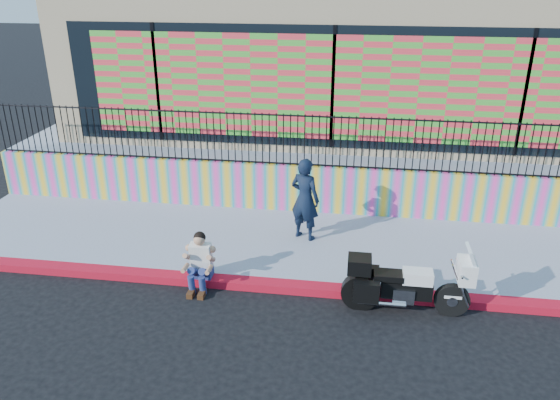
# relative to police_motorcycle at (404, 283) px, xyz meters

# --- Properties ---
(ground) EXTENTS (90.00, 90.00, 0.00)m
(ground) POSITION_rel_police_motorcycle_xyz_m (-1.54, 0.35, -0.55)
(ground) COLOR black
(ground) RESTS_ON ground
(red_curb) EXTENTS (16.00, 0.30, 0.15)m
(red_curb) POSITION_rel_police_motorcycle_xyz_m (-1.54, 0.35, -0.48)
(red_curb) COLOR #B00C1F
(red_curb) RESTS_ON ground
(sidewalk) EXTENTS (16.00, 3.00, 0.15)m
(sidewalk) POSITION_rel_police_motorcycle_xyz_m (-1.54, 2.00, -0.48)
(sidewalk) COLOR gray
(sidewalk) RESTS_ON ground
(mural_wall) EXTENTS (16.00, 0.20, 1.10)m
(mural_wall) POSITION_rel_police_motorcycle_xyz_m (-1.54, 3.60, 0.15)
(mural_wall) COLOR #FF43B0
(mural_wall) RESTS_ON sidewalk
(metal_fence) EXTENTS (15.80, 0.04, 1.20)m
(metal_fence) POSITION_rel_police_motorcycle_xyz_m (-1.54, 3.60, 1.30)
(metal_fence) COLOR black
(metal_fence) RESTS_ON mural_wall
(elevated_platform) EXTENTS (16.00, 10.00, 1.25)m
(elevated_platform) POSITION_rel_police_motorcycle_xyz_m (-1.54, 8.70, 0.07)
(elevated_platform) COLOR gray
(elevated_platform) RESTS_ON ground
(storefront_building) EXTENTS (14.00, 8.06, 4.00)m
(storefront_building) POSITION_rel_police_motorcycle_xyz_m (-1.54, 8.48, 2.70)
(storefront_building) COLOR tan
(storefront_building) RESTS_ON elevated_platform
(police_motorcycle) EXTENTS (2.11, 0.70, 1.32)m
(police_motorcycle) POSITION_rel_police_motorcycle_xyz_m (0.00, 0.00, 0.00)
(police_motorcycle) COLOR black
(police_motorcycle) RESTS_ON ground
(police_officer) EXTENTS (0.76, 0.65, 1.76)m
(police_officer) POSITION_rel_police_motorcycle_xyz_m (-1.92, 2.21, 0.48)
(police_officer) COLOR black
(police_officer) RESTS_ON sidewalk
(seated_man) EXTENTS (0.54, 0.71, 1.06)m
(seated_man) POSITION_rel_police_motorcycle_xyz_m (-3.61, 0.18, -0.10)
(seated_man) COLOR navy
(seated_man) RESTS_ON ground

